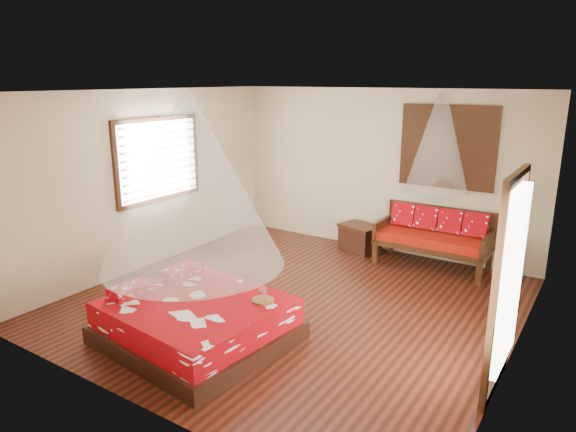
% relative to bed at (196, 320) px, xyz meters
% --- Properties ---
extents(room, '(5.54, 5.54, 2.84)m').
position_rel_bed_xyz_m(room, '(0.39, 1.53, 1.15)').
color(room, black).
rests_on(room, ground).
extents(bed, '(2.12, 1.96, 0.63)m').
position_rel_bed_xyz_m(bed, '(0.00, 0.00, 0.00)').
color(bed, black).
rests_on(bed, floor).
extents(daybed, '(1.76, 0.78, 0.94)m').
position_rel_bed_xyz_m(daybed, '(1.52, 3.91, 0.27)').
color(daybed, black).
rests_on(daybed, floor).
extents(storage_chest, '(0.79, 0.66, 0.47)m').
position_rel_bed_xyz_m(storage_chest, '(0.19, 3.98, -0.01)').
color(storage_chest, black).
rests_on(storage_chest, floor).
extents(shutter_panel, '(1.52, 0.06, 1.32)m').
position_rel_bed_xyz_m(shutter_panel, '(1.52, 4.25, 1.65)').
color(shutter_panel, black).
rests_on(shutter_panel, wall_back).
extents(window_left, '(0.10, 1.74, 1.34)m').
position_rel_bed_xyz_m(window_left, '(-2.32, 1.73, 1.45)').
color(window_left, black).
rests_on(window_left, wall_left).
extents(glazed_door, '(0.08, 1.02, 2.16)m').
position_rel_bed_xyz_m(glazed_door, '(3.10, 0.93, 0.82)').
color(glazed_door, black).
rests_on(glazed_door, floor).
extents(wine_tray, '(0.25, 0.25, 0.20)m').
position_rel_bed_xyz_m(wine_tray, '(0.67, 0.40, 0.30)').
color(wine_tray, brown).
rests_on(wine_tray, bed).
extents(mosquito_net_main, '(2.02, 2.02, 1.80)m').
position_rel_bed_xyz_m(mosquito_net_main, '(0.02, -0.00, 1.60)').
color(mosquito_net_main, white).
rests_on(mosquito_net_main, ceiling).
extents(mosquito_net_daybed, '(0.97, 0.97, 1.50)m').
position_rel_bed_xyz_m(mosquito_net_daybed, '(1.52, 3.78, 1.75)').
color(mosquito_net_daybed, white).
rests_on(mosquito_net_daybed, ceiling).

